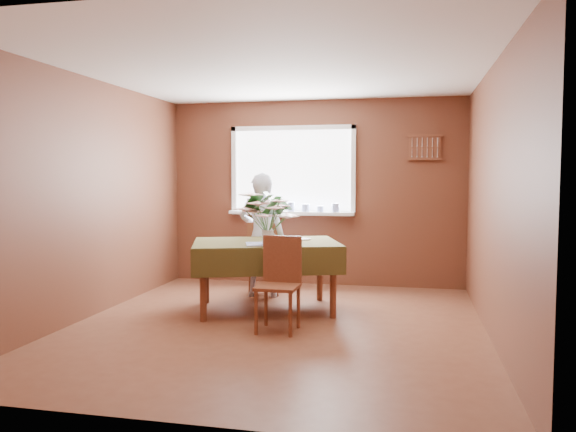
% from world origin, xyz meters
% --- Properties ---
extents(floor, '(4.50, 4.50, 0.00)m').
position_xyz_m(floor, '(0.00, 0.00, 0.00)').
color(floor, brown).
rests_on(floor, ground).
extents(ceiling, '(4.50, 4.50, 0.00)m').
position_xyz_m(ceiling, '(0.00, 0.00, 2.50)').
color(ceiling, white).
rests_on(ceiling, wall_back).
extents(wall_back, '(4.00, 0.00, 4.00)m').
position_xyz_m(wall_back, '(0.00, 2.25, 1.25)').
color(wall_back, brown).
rests_on(wall_back, floor).
extents(wall_front, '(4.00, 0.00, 4.00)m').
position_xyz_m(wall_front, '(0.00, -2.25, 1.25)').
color(wall_front, brown).
rests_on(wall_front, floor).
extents(wall_left, '(0.00, 4.50, 4.50)m').
position_xyz_m(wall_left, '(-2.00, 0.00, 1.25)').
color(wall_left, brown).
rests_on(wall_left, floor).
extents(wall_right, '(0.00, 4.50, 4.50)m').
position_xyz_m(wall_right, '(2.00, 0.00, 1.25)').
color(wall_right, brown).
rests_on(wall_right, floor).
extents(window_assembly, '(1.72, 0.20, 1.22)m').
position_xyz_m(window_assembly, '(-0.30, 2.19, 1.34)').
color(window_assembly, white).
rests_on(window_assembly, wall_back).
extents(spoon_rack, '(0.44, 0.05, 0.33)m').
position_xyz_m(spoon_rack, '(1.45, 2.22, 1.85)').
color(spoon_rack, brown).
rests_on(spoon_rack, wall_back).
extents(dining_table, '(1.82, 1.51, 0.77)m').
position_xyz_m(dining_table, '(-0.26, 0.63, 0.67)').
color(dining_table, brown).
rests_on(dining_table, floor).
extents(chair_far, '(0.47, 0.47, 0.91)m').
position_xyz_m(chair_far, '(-0.50, 1.41, 0.50)').
color(chair_far, brown).
rests_on(chair_far, floor).
extents(chair_near, '(0.39, 0.40, 0.90)m').
position_xyz_m(chair_near, '(0.06, -0.09, 0.49)').
color(chair_near, brown).
rests_on(chair_near, floor).
extents(seated_woman, '(0.58, 0.40, 1.52)m').
position_xyz_m(seated_woman, '(-0.49, 1.31, 0.76)').
color(seated_woman, white).
rests_on(seated_woman, floor).
extents(flower_bouquet, '(0.61, 0.61, 0.52)m').
position_xyz_m(flower_bouquet, '(-0.18, 0.40, 1.10)').
color(flower_bouquet, white).
rests_on(flower_bouquet, dining_table).
extents(side_plate, '(0.31, 0.31, 0.01)m').
position_xyz_m(side_plate, '(0.08, 0.89, 0.77)').
color(side_plate, white).
rests_on(side_plate, dining_table).
extents(table_knife, '(0.04, 0.21, 0.00)m').
position_xyz_m(table_knife, '(-0.02, 0.52, 0.77)').
color(table_knife, silver).
rests_on(table_knife, dining_table).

